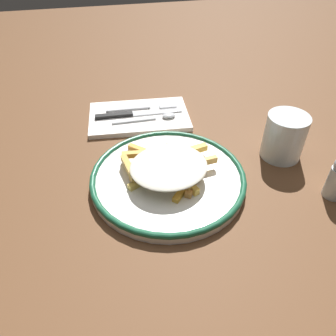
% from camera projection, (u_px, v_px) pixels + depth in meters
% --- Properties ---
extents(ground_plane, '(2.60, 2.60, 0.00)m').
position_uv_depth(ground_plane, '(168.00, 182.00, 0.63)').
color(ground_plane, brown).
extents(plate, '(0.29, 0.29, 0.02)m').
position_uv_depth(plate, '(168.00, 178.00, 0.62)').
color(plate, white).
rests_on(plate, ground_plane).
extents(fries_heap, '(0.20, 0.18, 0.04)m').
position_uv_depth(fries_heap, '(170.00, 167.00, 0.60)').
color(fries_heap, gold).
rests_on(fries_heap, plate).
extents(napkin, '(0.17, 0.25, 0.01)m').
position_uv_depth(napkin, '(139.00, 117.00, 0.80)').
color(napkin, white).
rests_on(napkin, ground_plane).
extents(fork, '(0.03, 0.18, 0.00)m').
position_uv_depth(fork, '(142.00, 108.00, 0.82)').
color(fork, silver).
rests_on(fork, napkin).
extents(knife, '(0.02, 0.21, 0.01)m').
position_uv_depth(knife, '(131.00, 114.00, 0.79)').
color(knife, black).
rests_on(knife, napkin).
extents(spoon, '(0.02, 0.15, 0.01)m').
position_uv_depth(spoon, '(155.00, 117.00, 0.78)').
color(spoon, silver).
rests_on(spoon, napkin).
extents(water_glass, '(0.08, 0.08, 0.09)m').
position_uv_depth(water_glass, '(284.00, 137.00, 0.66)').
color(water_glass, silver).
rests_on(water_glass, ground_plane).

